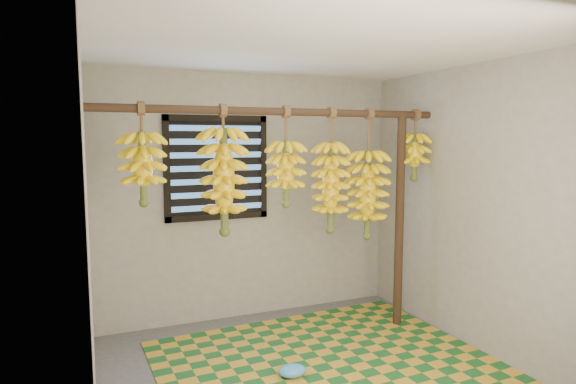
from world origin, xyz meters
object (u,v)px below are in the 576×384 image
support_post (399,222)px  banana_bunch_e (368,194)px  banana_bunch_d (331,187)px  woven_mat (327,363)px  banana_bunch_f (414,156)px  banana_bunch_c (286,173)px  banana_bunch_b (224,182)px  plastic_bag (292,371)px  banana_bunch_a (143,168)px

support_post → banana_bunch_e: banana_bunch_e is taller
banana_bunch_d → banana_bunch_e: same height
woven_mat → banana_bunch_e: banana_bunch_e is taller
woven_mat → banana_bunch_f: 2.03m
banana_bunch_c → banana_bunch_b: bearing=180.0°
banana_bunch_b → banana_bunch_d: size_ratio=0.95×
banana_bunch_f → woven_mat: bearing=-157.7°
banana_bunch_c → banana_bunch_e: bearing=0.0°
support_post → plastic_bag: 1.74m
woven_mat → banana_bunch_c: (-0.16, 0.47, 1.48)m
support_post → banana_bunch_d: 0.82m
banana_bunch_a → banana_bunch_d: (1.58, -0.00, -0.20)m
banana_bunch_d → banana_bunch_e: 0.39m
plastic_bag → banana_bunch_e: size_ratio=0.18×
banana_bunch_a → banana_bunch_d: same height
woven_mat → banana_bunch_a: 2.09m
support_post → banana_bunch_e: size_ratio=1.70×
woven_mat → banana_bunch_e: bearing=36.1°
plastic_bag → support_post: bearing=23.1°
woven_mat → banana_bunch_a: (-1.31, 0.47, 1.55)m
banana_bunch_a → banana_bunch_c: (1.15, -0.00, -0.07)m
banana_bunch_a → banana_bunch_f: bearing=-0.0°
banana_bunch_a → banana_bunch_d: 1.59m
support_post → banana_bunch_e: bearing=180.0°
banana_bunch_c → support_post: bearing=0.0°
plastic_bag → banana_bunch_a: size_ratio=0.28×
banana_bunch_a → banana_bunch_e: 1.98m
banana_bunch_f → banana_bunch_a: bearing=180.0°
plastic_bag → banana_bunch_f: size_ratio=0.33×
plastic_bag → banana_bunch_f: 2.23m
banana_bunch_d → banana_bunch_f: 0.92m
woven_mat → banana_bunch_f: bearing=22.3°
support_post → banana_bunch_c: (-1.16, 0.00, 0.49)m
banana_bunch_c → banana_bunch_f: (1.31, 0.00, 0.12)m
banana_bunch_b → banana_bunch_f: 1.85m
plastic_bag → woven_mat: bearing=16.3°
support_post → banana_bunch_c: 1.26m
banana_bunch_b → banana_bunch_d: bearing=0.0°
banana_bunch_d → banana_bunch_e: bearing=0.0°
banana_bunch_e → plastic_bag: bearing=-149.9°
banana_bunch_a → banana_bunch_c: 1.15m
banana_bunch_a → banana_bunch_c: same height
support_post → banana_bunch_a: banana_bunch_a is taller
banana_bunch_e → banana_bunch_f: 0.61m
woven_mat → banana_bunch_c: bearing=108.5°
banana_bunch_b → banana_bunch_c: size_ratio=1.24×
banana_bunch_b → banana_bunch_e: bearing=0.0°
plastic_bag → banana_bunch_a: banana_bunch_a is taller
banana_bunch_e → banana_bunch_b: bearing=180.0°
woven_mat → banana_bunch_f: size_ratio=3.89×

